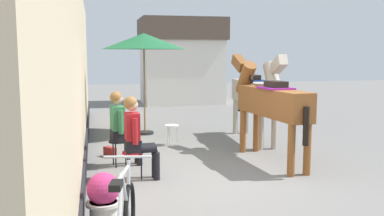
{
  "coord_description": "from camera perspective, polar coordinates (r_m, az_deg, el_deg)",
  "views": [
    {
      "loc": [
        -2.2,
        -6.78,
        2.08
      ],
      "look_at": [
        -0.4,
        1.2,
        1.05
      ],
      "focal_mm": 40.92,
      "sensor_mm": 36.0,
      "label": 1
    }
  ],
  "objects": [
    {
      "name": "ground_plane",
      "position": [
        10.24,
        -0.03,
        -4.55
      ],
      "size": [
        40.0,
        40.0,
        0.0
      ],
      "primitive_type": "plane",
      "color": "slate"
    },
    {
      "name": "pub_facade_wall",
      "position": [
        8.3,
        -15.11,
        3.18
      ],
      "size": [
        0.34,
        14.0,
        3.4
      ],
      "color": "#CCB793",
      "rests_on": "ground_plane"
    },
    {
      "name": "distant_cottage",
      "position": [
        18.34,
        -1.4,
        6.28
      ],
      "size": [
        3.4,
        2.6,
        3.5
      ],
      "color": "silver",
      "rests_on": "ground_plane"
    },
    {
      "name": "seated_visitor_near",
      "position": [
        7.19,
        -7.28,
        -3.33
      ],
      "size": [
        0.61,
        0.49,
        1.39
      ],
      "color": "red",
      "rests_on": "ground_plane"
    },
    {
      "name": "seated_visitor_far",
      "position": [
        8.13,
        -9.22,
        -2.14
      ],
      "size": [
        0.61,
        0.49,
        1.39
      ],
      "color": "black",
      "rests_on": "ground_plane"
    },
    {
      "name": "saddled_horse_near",
      "position": [
        8.49,
        10.07,
        0.83
      ],
      "size": [
        0.64,
        3.0,
        2.06
      ],
      "color": "brown",
      "rests_on": "ground_plane"
    },
    {
      "name": "saddled_horse_far",
      "position": [
        10.32,
        8.27,
        1.97
      ],
      "size": [
        0.52,
        3.0,
        2.06
      ],
      "color": "#B2A899",
      "rests_on": "ground_plane"
    },
    {
      "name": "flower_planter_near",
      "position": [
        5.54,
        -11.48,
        -11.33
      ],
      "size": [
        0.43,
        0.43,
        0.64
      ],
      "color": "beige",
      "rests_on": "ground_plane"
    },
    {
      "name": "cafe_parasol",
      "position": [
        11.22,
        -6.31,
        8.57
      ],
      "size": [
        2.1,
        2.1,
        2.58
      ],
      "color": "black",
      "rests_on": "ground_plane"
    },
    {
      "name": "spare_stool_white",
      "position": [
        9.94,
        -2.66,
        -2.56
      ],
      "size": [
        0.32,
        0.32,
        0.46
      ],
      "color": "white",
      "rests_on": "ground_plane"
    },
    {
      "name": "satchel_bag",
      "position": [
        9.0,
        -10.64,
        -5.65
      ],
      "size": [
        0.26,
        0.3,
        0.2
      ],
      "primitive_type": "cube",
      "rotation": [
        0.0,
        0.0,
        5.34
      ],
      "color": "maroon",
      "rests_on": "ground_plane"
    }
  ]
}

